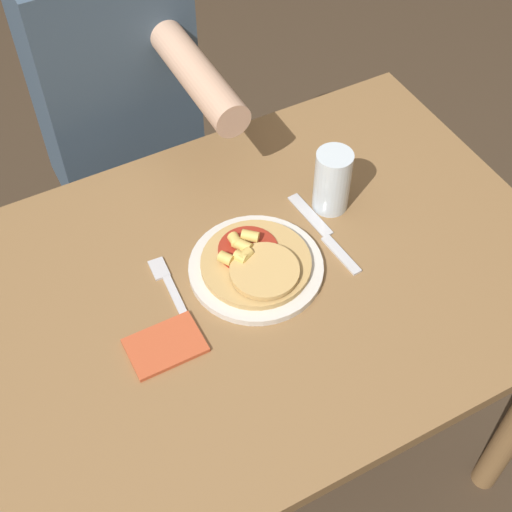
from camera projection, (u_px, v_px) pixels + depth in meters
The scene contains 9 objects.
ground_plane at pixel (255, 458), 1.86m from camera, with size 8.00×8.00×0.00m, color #423323.
dining_table at pixel (255, 320), 1.36m from camera, with size 1.10×0.76×0.77m.
plate at pixel (256, 268), 1.26m from camera, with size 0.24×0.24×0.01m.
pizza at pixel (256, 263), 1.25m from camera, with size 0.20×0.20×0.04m.
fork at pixel (171, 289), 1.24m from camera, with size 0.03×0.18×0.00m.
knife at pixel (325, 234), 1.32m from camera, with size 0.03×0.22×0.00m.
drinking_glass at pixel (332, 181), 1.32m from camera, with size 0.07×0.07×0.13m.
napkin at pixel (165, 345), 1.16m from camera, with size 0.12×0.09×0.01m.
person_diner at pixel (118, 104), 1.62m from camera, with size 0.33×0.52×1.26m.
Camera 1 is at (-0.36, -0.68, 1.77)m, focal length 50.00 mm.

